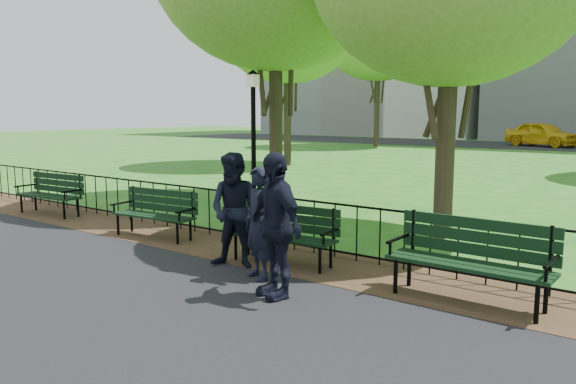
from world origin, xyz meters
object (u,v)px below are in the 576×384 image
Objects in this scene: tree_mid_w at (288,18)px; tree_far_w at (379,29)px; lamppost at (254,137)px; person_mid at (236,210)px; park_bench_right_a at (472,251)px; person_left at (259,223)px; park_bench_left_b at (52,190)px; person_right at (275,225)px; park_bench_left_a at (157,208)px; park_bench_main at (266,224)px; taxi at (542,134)px.

tree_far_w is (-3.16, 14.00, 1.43)m from tree_mid_w.
lamppost reaches higher than person_mid.
person_left is (-2.68, -0.84, 0.16)m from park_bench_right_a.
park_bench_left_b is 28.25m from tree_far_w.
tree_far_w reaches higher than tree_mid_w.
park_bench_left_b is at bearing -169.24° from person_right.
tree_far_w reaches higher than person_right.
person_mid is at bearing -65.78° from tree_far_w.
person_mid is at bearing -53.12° from lamppost.
park_bench_left_a is at bearing -69.93° from tree_far_w.
tree_mid_w is (-6.63, 12.79, 5.66)m from park_bench_left_a.
lamppost reaches higher than park_bench_main.
park_bench_main is at bearing -54.12° from tree_mid_w.
person_mid is (6.27, -0.74, 0.29)m from park_bench_left_b.
tree_far_w is at bearing 121.07° from park_bench_right_a.
person_right is at bearing -13.18° from person_left.
park_bench_main is at bearing -65.10° from tree_far_w.
park_bench_left_b reaches higher than park_bench_left_a.
tree_mid_w is at bearing 98.01° from park_bench_left_b.
person_mid reaches higher than park_bench_left_a.
taxi is (-3.51, 34.13, -0.03)m from person_mid.
tree_far_w is (-6.06, 26.68, 7.07)m from park_bench_left_b.
tree_far_w is 6.40× the size of person_mid.
park_bench_main is 1.01× the size of park_bench_left_b.
park_bench_right_a is at bearing -147.01° from taxi.
park_bench_main is 0.93× the size of park_bench_right_a.
park_bench_main is at bearing -177.99° from park_bench_right_a.
park_bench_right_a is 1.15× the size of person_mid.
park_bench_main is 0.57× the size of lamppost.
person_left is (6.92, -0.99, 0.22)m from park_bench_left_b.
tree_mid_w is 22.13m from taxi.
person_left is at bearing 166.58° from person_right.
park_bench_main is at bearing 144.53° from person_left.
park_bench_right_a is 0.41× the size of taxi.
park_bench_left_b is 33.50m from taxi.
park_bench_left_a is 29.40m from tree_far_w.
park_bench_right_a is at bearing 39.34° from person_left.
lamppost is (-2.70, 2.87, 1.17)m from park_bench_main.
park_bench_left_a is 0.96× the size of person_right.
person_right is (0.65, -0.46, 0.13)m from person_left.
park_bench_right_a is 18.75m from tree_mid_w.
person_right is (1.30, -0.71, 0.05)m from person_mid.
park_bench_left_b is 1.00× the size of person_right.
person_left is 0.32× the size of taxi.
lamppost is at bearing 153.10° from person_left.
person_left is at bearing -64.86° from tree_far_w.
tree_far_w is 7.00× the size of person_left.
person_mid is 0.94× the size of person_right.
park_bench_main is 4.11m from lamppost.
lamppost is (3.72, 2.65, 1.18)m from park_bench_left_b.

